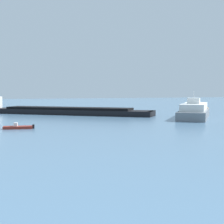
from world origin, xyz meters
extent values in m
cube|color=maroon|center=(-21.98, 22.57, 0.18)|extent=(4.16, 2.06, 0.37)
cube|color=white|center=(-22.27, 22.62, 0.62)|extent=(0.61, 0.79, 0.50)
cube|color=black|center=(-19.87, 22.22, 0.28)|extent=(0.33, 0.36, 0.56)
cube|color=slate|center=(12.02, 30.25, 0.79)|extent=(15.33, 17.73, 1.58)
cube|color=white|center=(12.02, 30.25, 2.23)|extent=(12.24, 14.04, 1.30)
cube|color=white|center=(10.60, 28.42, 3.43)|extent=(3.26, 3.28, 1.10)
cube|color=#937551|center=(16.57, 36.11, 1.66)|extent=(5.62, 5.41, 0.16)
cylinder|color=silver|center=(10.60, 28.42, 4.68)|extent=(0.10, 0.10, 1.40)
cube|color=black|center=(-10.45, 49.10, 0.56)|extent=(36.44, 30.14, 1.13)
cube|color=black|center=(-9.27, 48.18, 1.38)|extent=(26.03, 21.77, 0.50)
cube|color=black|center=(5.72, 36.50, 0.62)|extent=(3.31, 3.89, 1.01)
camera|label=1|loc=(-25.26, -26.01, 5.37)|focal=53.74mm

